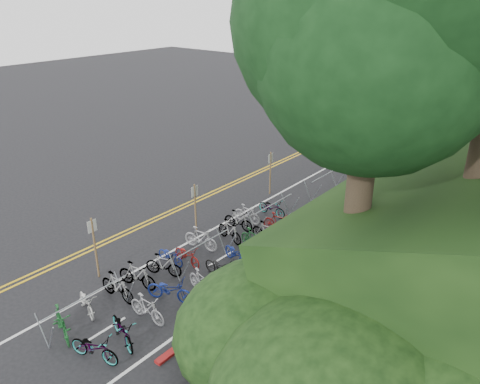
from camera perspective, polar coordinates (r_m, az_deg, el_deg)
The scene contains 9 objects.
ground at distance 20.36m, azimuth -16.57°, elevation -9.40°, with size 120.00×120.00×0.00m, color black.
road_markings at distance 26.09m, azimuth 2.53°, elevation -0.83°, with size 7.47×80.00×0.01m.
red_curb at distance 25.26m, azimuth 14.40°, elevation -2.32°, with size 0.25×28.00×0.10m, color maroon.
bike_rack_front at distance 17.20m, azimuth -18.11°, elevation -12.80°, with size 1.14×3.32×1.17m.
bike_racks_rest at distance 26.86m, azimuth 10.35°, elevation 1.49°, with size 1.14×23.00×1.17m.
signpost_near at distance 19.38m, azimuth -17.31°, elevation -6.07°, with size 0.08×0.40×2.65m.
signposts_rest at distance 28.60m, azimuth 7.25°, elevation 4.29°, with size 0.08×18.40×2.50m.
bike_front at distance 20.17m, azimuth -8.47°, elevation -7.64°, with size 1.46×0.51×0.77m, color navy.
bike_valet at distance 19.24m, azimuth -6.16°, elevation -8.82°, with size 3.35×13.71×1.09m.
Camera 1 is at (14.79, -9.03, 10.69)m, focal length 35.00 mm.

